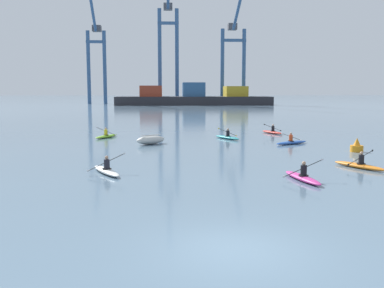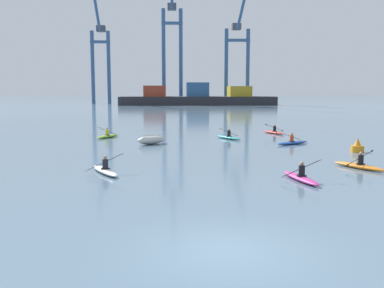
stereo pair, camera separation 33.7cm
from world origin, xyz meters
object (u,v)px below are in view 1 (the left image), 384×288
Objects in this scene: kayak_white at (106,170)px; kayak_magenta at (303,177)px; gantry_crane_west_mid at (168,40)px; kayak_red at (272,132)px; gantry_crane_east_mid at (234,51)px; kayak_orange at (360,165)px; kayak_blue at (291,142)px; capsized_dinghy at (151,140)px; kayak_teal at (227,137)px; kayak_lime at (106,136)px; channel_buoy at (357,147)px; container_barge at (193,98)px; gantry_crane_west at (96,54)px.

kayak_white is 10.00m from kayak_magenta.
kayak_red is at bearing -84.46° from gantry_crane_west_mid.
gantry_crane_east_mid reaches higher than kayak_orange.
kayak_white reaches higher than kayak_blue.
gantry_crane_east_mid is 10.33× the size of kayak_blue.
kayak_orange is at bearing -44.36° from capsized_dinghy.
kayak_lime is (-10.98, 1.68, -0.00)m from kayak_teal.
kayak_magenta is at bearing -126.33° from channel_buoy.
channel_buoy is 0.30× the size of kayak_white.
gantry_crane_east_mid is 10.10× the size of kayak_lime.
kayak_magenta is (-2.36, -112.83, -1.99)m from container_barge.
gantry_crane_west is at bearing 104.97° from kayak_orange.
kayak_red reaches higher than channel_buoy.
gantry_crane_west is at bearing 100.64° from capsized_dinghy.
gantry_crane_east_mid is 10.12× the size of kayak_white.
container_barge is at bearing -157.26° from gantry_crane_east_mid.
kayak_red is (-11.24, -95.47, -16.53)m from gantry_crane_east_mid.
kayak_blue is at bearing -96.50° from gantry_crane_east_mid.
channel_buoy is (35.69, -116.88, -16.01)m from gantry_crane_west.
gantry_crane_west reaches higher than kayak_white.
gantry_crane_east_mid is (20.63, -1.40, -3.50)m from gantry_crane_west_mid.
gantry_crane_west_mid is 15.79× the size of capsized_dinghy.
kayak_red is (1.92, -89.95, -1.99)m from container_barge.
kayak_teal is at bearing -75.62° from gantry_crane_west.
kayak_lime is at bearing 120.91° from kayak_magenta.
kayak_white is (-4.58, -117.33, -20.03)m from gantry_crane_west_mid.
kayak_magenta is (11.97, -19.99, 0.00)m from kayak_lime.
gantry_crane_west is 130.61m from kayak_magenta.
kayak_orange is (1.91, -109.73, -1.99)m from container_barge.
kayak_teal is at bearing 61.27° from kayak_white.
kayak_teal reaches higher than kayak_magenta.
kayak_teal is (4.13, -101.44, -20.03)m from gantry_crane_west_mid.
container_barge is 98.52m from capsized_dinghy.
gantry_crane_east_mid is 33.43× the size of channel_buoy.
kayak_magenta is (9.70, -2.42, 0.00)m from kayak_white.
container_barge is at bearing 91.00° from kayak_orange.
kayak_white is (-1.95, -12.42, -0.18)m from capsized_dinghy.
capsized_dinghy is at bearing -95.89° from container_barge.
kayak_teal is at bearing -92.03° from container_barge.
capsized_dinghy is 0.81× the size of kayak_red.
kayak_red reaches higher than kayak_lime.
gantry_crane_east_mid is at bearing 85.52° from channel_buoy.
container_barge reaches higher than kayak_lime.
capsized_dinghy is at bearing 176.36° from kayak_blue.
kayak_blue is (13.34, 11.70, 0.00)m from kayak_white.
gantry_crane_west is (-31.06, 13.55, 14.21)m from container_barge.
kayak_blue is (15.61, -5.87, 0.00)m from kayak_lime.
capsized_dinghy is at bearing 81.07° from kayak_white.
kayak_magenta is (0.99, -18.31, 0.00)m from kayak_teal.
gantry_crane_east_mid is at bearing 82.53° from kayak_magenta.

